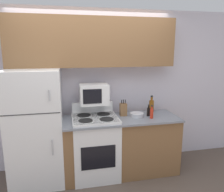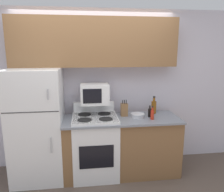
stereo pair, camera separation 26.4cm
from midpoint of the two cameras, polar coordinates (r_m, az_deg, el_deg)
name	(u,v)px [view 2 (the right image)]	position (r m, az deg, el deg)	size (l,w,h in m)	color
ground_plane	(99,185)	(3.41, -0.94, -22.28)	(12.00, 12.00, 0.00)	brown
wall_back	(95,89)	(3.61, -2.33, 1.74)	(8.00, 0.05, 2.55)	silver
lower_cabinets	(121,146)	(3.49, 4.66, -12.83)	(1.75, 0.64, 0.91)	brown
refrigerator	(38,125)	(3.38, -16.74, -7.28)	(0.74, 0.74, 1.66)	white
upper_cabinets	(95,42)	(3.38, -2.17, 13.83)	(2.49, 0.30, 0.73)	brown
stove	(95,145)	(3.41, -2.11, -12.80)	(0.67, 0.62, 1.11)	white
microwave	(95,94)	(3.30, -2.27, 0.51)	(0.42, 0.31, 0.30)	white
knife_block	(124,110)	(3.40, 5.43, -3.59)	(0.10, 0.09, 0.25)	brown
bowl	(138,115)	(3.38, 8.95, -4.99)	(0.21, 0.21, 0.06)	silver
bottle_whiskey	(154,107)	(3.62, 12.92, -2.73)	(0.08, 0.08, 0.28)	brown
bottle_hot_sauce	(152,114)	(3.31, 12.75, -4.68)	(0.05, 0.05, 0.20)	red
bottle_soy_sauce	(150,112)	(3.42, 12.01, -4.24)	(0.05, 0.05, 0.18)	black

